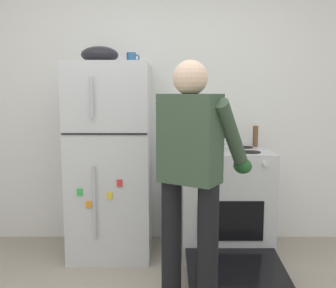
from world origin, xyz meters
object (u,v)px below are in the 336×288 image
Objects in this scene: person_cook at (192,167)px; pepper_mill at (255,136)px; refrigerator at (111,160)px; red_pot at (208,142)px; stove_range at (224,203)px; mixing_bowl at (99,55)px; coffee_mug at (131,58)px.

pepper_mill is (0.65, 1.16, 0.06)m from person_cook.
refrigerator is at bearing 123.94° from person_cook.
refrigerator is 4.41× the size of red_pot.
mixing_bowl is at bearing 179.04° from stove_range.
person_cook reaches higher than stove_range.
mixing_bowl is (-0.26, -0.05, 0.02)m from coffee_mug.
refrigerator is 1.07m from stove_range.
stove_range is 0.77× the size of person_cook.
person_cook is 14.28× the size of coffee_mug.
refrigerator is at bearing 176.60° from red_pot.
coffee_mug reaches higher than pepper_mill.
coffee_mug is (-0.81, 0.07, 1.25)m from stove_range.
person_cook is at bearing -65.38° from coffee_mug.
mixing_bowl reaches higher than red_pot.
refrigerator is 1.03× the size of person_cook.
mixing_bowl is (-1.38, -0.20, 0.71)m from pepper_mill.
stove_range is at bearing -0.96° from mixing_bowl.
red_pot is at bearing -8.70° from coffee_mug.
mixing_bowl reaches higher than pepper_mill.
person_cook is 0.93m from red_pot.
red_pot is 0.97m from coffee_mug.
coffee_mug reaches higher than person_cook.
pepper_mill is (0.30, 0.22, 0.57)m from stove_range.
pepper_mill is 1.56m from mixing_bowl.
mixing_bowl is (-0.72, 0.96, 0.77)m from person_cook.
mixing_bowl is (-1.08, 0.02, 1.27)m from stove_range.
mixing_bowl reaches higher than coffee_mug.
mixing_bowl reaches higher than person_cook.
red_pot is at bearing -3.40° from refrigerator.
refrigerator is at bearing -171.21° from pepper_mill.
refrigerator reaches higher than person_cook.
person_cook is 8.60× the size of pepper_mill.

